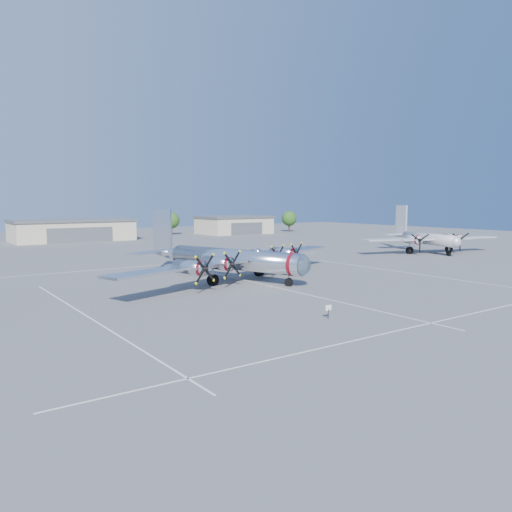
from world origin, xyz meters
TOP-DOWN VIEW (x-y plane):
  - ground at (0.00, 0.00)m, footprint 260.00×260.00m
  - parking_lines at (0.00, -1.75)m, footprint 60.00×50.08m
  - hangar_center at (0.00, 81.96)m, footprint 28.60×14.60m
  - hangar_east at (48.00, 81.96)m, footprint 20.60×14.60m
  - tree_east at (30.00, 88.00)m, footprint 4.80×4.80m
  - tree_far_east at (68.00, 80.00)m, footprint 4.80×4.80m
  - main_bomber_b29 at (-1.31, 7.09)m, footprint 46.06×38.24m
  - twin_engine_east at (47.31, 12.93)m, footprint 33.07×27.73m
  - info_placard at (-5.78, -16.13)m, footprint 0.62×0.07m

SIDE VIEW (x-z plane):
  - ground at x=0.00m, z-range 0.00..0.00m
  - main_bomber_b29 at x=-1.31m, z-range -4.37..4.37m
  - twin_engine_east at x=47.31m, z-range -4.50..4.50m
  - parking_lines at x=0.00m, z-range 0.00..0.01m
  - info_placard at x=-5.78m, z-range 0.24..1.42m
  - hangar_center at x=0.00m, z-range 0.01..5.41m
  - hangar_east at x=48.00m, z-range 0.01..5.41m
  - tree_east at x=30.00m, z-range 0.90..7.54m
  - tree_far_east at x=68.00m, z-range 0.90..7.54m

